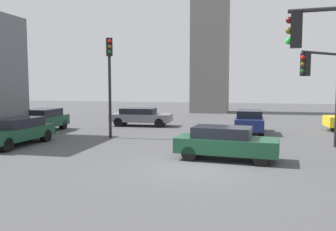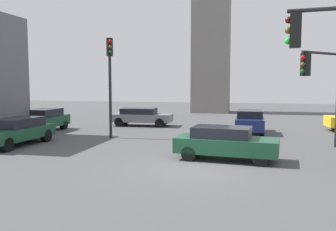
{
  "view_description": "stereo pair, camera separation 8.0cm",
  "coord_description": "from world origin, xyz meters",
  "px_view_note": "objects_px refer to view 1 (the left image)",
  "views": [
    {
      "loc": [
        1.71,
        -12.66,
        3.11
      ],
      "look_at": [
        -1.8,
        3.38,
        1.61
      ],
      "focal_mm": 37.92,
      "sensor_mm": 36.0,
      "label": 1
    },
    {
      "loc": [
        1.79,
        -12.64,
        3.11
      ],
      "look_at": [
        -1.8,
        3.38,
        1.61
      ],
      "focal_mm": 37.92,
      "sensor_mm": 36.0,
      "label": 2
    }
  ],
  "objects_px": {
    "car_4": "(15,131)",
    "traffic_light_0": "(322,78)",
    "traffic_light_1": "(110,69)",
    "car_0": "(249,121)",
    "car_1": "(225,142)",
    "car_3": "(140,116)",
    "car_6": "(42,120)"
  },
  "relations": [
    {
      "from": "car_4",
      "to": "traffic_light_0",
      "type": "bearing_deg",
      "value": 100.83
    },
    {
      "from": "traffic_light_0",
      "to": "traffic_light_1",
      "type": "relative_size",
      "value": 0.85
    },
    {
      "from": "car_0",
      "to": "car_1",
      "type": "relative_size",
      "value": 0.95
    },
    {
      "from": "car_0",
      "to": "car_1",
      "type": "xyz_separation_m",
      "value": [
        -1.01,
        -8.07,
        -0.05
      ]
    },
    {
      "from": "car_3",
      "to": "traffic_light_1",
      "type": "bearing_deg",
      "value": -93.02
    },
    {
      "from": "traffic_light_0",
      "to": "traffic_light_1",
      "type": "distance_m",
      "value": 11.01
    },
    {
      "from": "traffic_light_0",
      "to": "car_4",
      "type": "height_order",
      "value": "traffic_light_0"
    },
    {
      "from": "traffic_light_0",
      "to": "car_6",
      "type": "relative_size",
      "value": 1.18
    },
    {
      "from": "traffic_light_1",
      "to": "car_3",
      "type": "xyz_separation_m",
      "value": [
        0.04,
        5.8,
        -3.19
      ]
    },
    {
      "from": "traffic_light_0",
      "to": "car_6",
      "type": "xyz_separation_m",
      "value": [
        -16.19,
        3.01,
        -2.59
      ]
    },
    {
      "from": "car_0",
      "to": "traffic_light_1",
      "type": "bearing_deg",
      "value": 115.14
    },
    {
      "from": "car_3",
      "to": "car_4",
      "type": "relative_size",
      "value": 1.0
    },
    {
      "from": "car_1",
      "to": "car_3",
      "type": "distance_m",
      "value": 12.31
    },
    {
      "from": "traffic_light_1",
      "to": "car_4",
      "type": "distance_m",
      "value": 5.93
    },
    {
      "from": "car_4",
      "to": "car_6",
      "type": "relative_size",
      "value": 1.1
    },
    {
      "from": "car_1",
      "to": "car_4",
      "type": "bearing_deg",
      "value": -179.84
    },
    {
      "from": "car_4",
      "to": "car_6",
      "type": "height_order",
      "value": "car_6"
    },
    {
      "from": "car_0",
      "to": "car_3",
      "type": "relative_size",
      "value": 0.91
    },
    {
      "from": "car_0",
      "to": "car_3",
      "type": "xyz_separation_m",
      "value": [
        -7.72,
        2.25,
        -0.06
      ]
    },
    {
      "from": "traffic_light_1",
      "to": "car_4",
      "type": "bearing_deg",
      "value": -79.92
    },
    {
      "from": "car_0",
      "to": "car_3",
      "type": "bearing_deg",
      "value": 74.3
    },
    {
      "from": "car_3",
      "to": "car_6",
      "type": "relative_size",
      "value": 1.1
    },
    {
      "from": "car_1",
      "to": "traffic_light_0",
      "type": "bearing_deg",
      "value": 42.96
    },
    {
      "from": "car_0",
      "to": "car_4",
      "type": "relative_size",
      "value": 0.9
    },
    {
      "from": "traffic_light_1",
      "to": "traffic_light_0",
      "type": "bearing_deg",
      "value": 50.37
    },
    {
      "from": "car_1",
      "to": "car_3",
      "type": "xyz_separation_m",
      "value": [
        -6.71,
        10.32,
        -0.01
      ]
    },
    {
      "from": "car_0",
      "to": "car_4",
      "type": "distance_m",
      "value": 13.41
    },
    {
      "from": "traffic_light_0",
      "to": "car_0",
      "type": "bearing_deg",
      "value": -103.69
    },
    {
      "from": "car_1",
      "to": "car_4",
      "type": "xyz_separation_m",
      "value": [
        -10.46,
        1.14,
        0.02
      ]
    },
    {
      "from": "traffic_light_1",
      "to": "car_1",
      "type": "xyz_separation_m",
      "value": [
        6.75,
        -4.52,
        -3.18
      ]
    },
    {
      "from": "traffic_light_1",
      "to": "car_1",
      "type": "distance_m",
      "value": 8.72
    },
    {
      "from": "traffic_light_1",
      "to": "car_1",
      "type": "relative_size",
      "value": 1.33
    }
  ]
}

